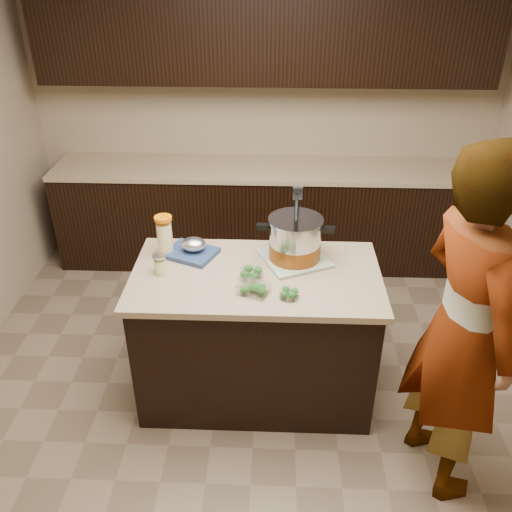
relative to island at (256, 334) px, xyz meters
The scene contains 13 objects.
ground_plane 0.45m from the island, ahead, with size 4.00×4.00×0.00m, color brown.
room_shell 1.26m from the island, ahead, with size 4.04×4.04×2.72m.
back_cabinets 1.81m from the island, 90.00° to the left, with size 3.60×0.63×2.33m.
island is the anchor object (origin of this frame).
dish_towel 0.54m from the island, 36.53° to the left, with size 0.36×0.36×0.02m, color #58764F.
stock_pot 0.64m from the island, 36.50° to the left, with size 0.46×0.34×0.47m.
lemonade_pitcher 0.82m from the island, 160.45° to the left, with size 0.14×0.14×0.26m.
mason_jar 0.75m from the island, behind, with size 0.10×0.10×0.13m.
broccoli_tub_left 0.48m from the island, 113.87° to the right, with size 0.15×0.15×0.06m.
broccoli_tub_right 0.56m from the island, 51.18° to the right, with size 0.12×0.12×0.05m.
broccoli_tub_rect 0.51m from the island, 91.69° to the right, with size 0.20×0.17×0.06m.
blue_tray 0.66m from the island, 153.71° to the left, with size 0.36×0.33×0.11m.
person 1.27m from the island, 28.67° to the right, with size 0.70×0.46×1.92m, color gray.
Camera 1 is at (0.11, -2.66, 2.60)m, focal length 38.00 mm.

